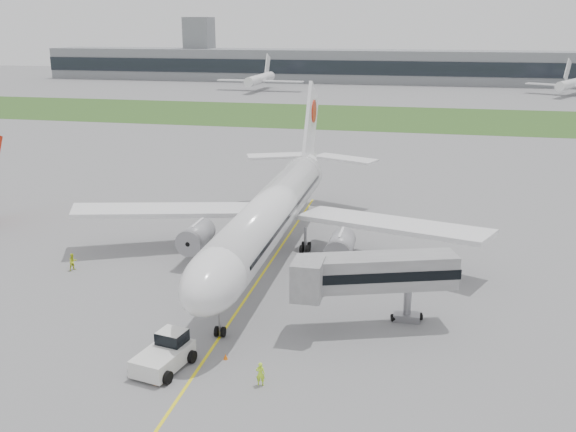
% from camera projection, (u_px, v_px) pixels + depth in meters
% --- Properties ---
extents(ground, '(600.00, 600.00, 0.00)m').
position_uv_depth(ground, '(264.00, 272.00, 68.63)').
color(ground, gray).
rests_on(ground, ground).
extents(apron_markings, '(70.00, 70.00, 0.04)m').
position_uv_depth(apron_markings, '(251.00, 290.00, 63.95)').
color(apron_markings, yellow).
rests_on(apron_markings, ground).
extents(grass_strip, '(600.00, 50.00, 0.02)m').
position_uv_depth(grass_strip, '(369.00, 117.00, 180.88)').
color(grass_strip, '#345921').
rests_on(grass_strip, ground).
extents(terminal_building, '(320.00, 22.30, 14.00)m').
position_uv_depth(terminal_building, '(393.00, 67.00, 281.63)').
color(terminal_building, gray).
rests_on(terminal_building, ground).
extents(control_tower, '(12.00, 12.00, 56.00)m').
position_uv_depth(control_tower, '(201.00, 79.00, 303.89)').
color(control_tower, gray).
rests_on(control_tower, ground).
extents(airliner, '(48.13, 53.95, 17.88)m').
position_uv_depth(airliner, '(274.00, 209.00, 71.55)').
color(airliner, white).
rests_on(airliner, ground).
extents(pushback_tug, '(4.24, 5.52, 2.59)m').
position_uv_depth(pushback_tug, '(166.00, 353.00, 49.50)').
color(pushback_tug, silver).
rests_on(pushback_tug, ground).
extents(jet_bridge, '(13.97, 8.18, 6.67)m').
position_uv_depth(jet_bridge, '(369.00, 274.00, 55.10)').
color(jet_bridge, '#99999B').
rests_on(jet_bridge, ground).
extents(safety_cone_left, '(0.42, 0.42, 0.57)m').
position_uv_depth(safety_cone_left, '(156.00, 381.00, 47.31)').
color(safety_cone_left, orange).
rests_on(safety_cone_left, ground).
extents(safety_cone_right, '(0.35, 0.35, 0.48)m').
position_uv_depth(safety_cone_right, '(226.00, 357.00, 50.82)').
color(safety_cone_right, orange).
rests_on(safety_cone_right, ground).
extents(ground_crew_near, '(0.72, 0.52, 1.87)m').
position_uv_depth(ground_crew_near, '(260.00, 374.00, 47.01)').
color(ground_crew_near, '#C3FF2A').
rests_on(ground_crew_near, ground).
extents(ground_crew_far, '(1.08, 1.15, 1.89)m').
position_uv_depth(ground_crew_far, '(73.00, 262.00, 68.97)').
color(ground_crew_far, '#D3E526').
rests_on(ground_crew_far, ground).
extents(distant_aircraft_left, '(35.27, 31.38, 13.09)m').
position_uv_depth(distant_aircraft_left, '(260.00, 91.00, 250.75)').
color(distant_aircraft_left, white).
rests_on(distant_aircraft_left, ground).
extents(distant_aircraft_right, '(41.50, 39.81, 12.31)m').
position_uv_depth(distant_aircraft_right, '(570.00, 96.00, 233.89)').
color(distant_aircraft_right, white).
rests_on(distant_aircraft_right, ground).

